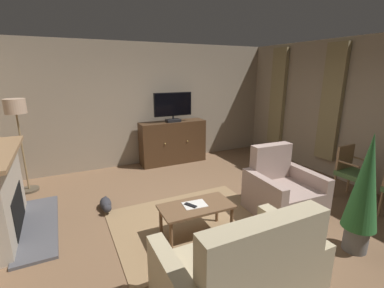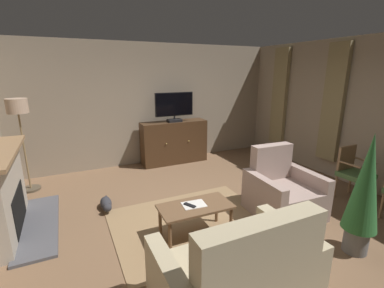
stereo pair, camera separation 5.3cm
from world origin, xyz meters
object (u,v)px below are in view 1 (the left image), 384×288
fireplace (2,196)px  coffee_table (196,209)px  cat (106,204)px  potted_plant_on_hearth_side (365,189)px  floor_lamp (17,119)px  tv_remote (191,205)px  folded_newspaper (195,204)px  tv_cabinet (173,143)px  sofa_floral (241,275)px  side_chair_beside_plant (352,170)px  armchair_beside_cabinet (282,192)px  television (173,106)px

fireplace → coffee_table: fireplace is taller
cat → potted_plant_on_hearth_side: bearing=-42.6°
floor_lamp → coffee_table: bearing=-50.9°
potted_plant_on_hearth_side → cat: 3.59m
tv_remote → folded_newspaper: 0.07m
tv_cabinet → cat: tv_cabinet is taller
sofa_floral → side_chair_beside_plant: 3.22m
armchair_beside_cabinet → potted_plant_on_hearth_side: bearing=-82.9°
television → folded_newspaper: (-0.88, -2.86, -0.90)m
television → folded_newspaper: television is taller
cat → armchair_beside_cabinet: bearing=-27.3°
coffee_table → side_chair_beside_plant: 2.90m
sofa_floral → floor_lamp: (-1.98, 3.79, 0.98)m
tv_remote → potted_plant_on_hearth_side: potted_plant_on_hearth_side is taller
tv_cabinet → television: television is taller
sofa_floral → armchair_beside_cabinet: size_ratio=1.43×
folded_newspaper → floor_lamp: bearing=135.0°
tv_cabinet → coffee_table: 3.07m
tv_remote → sofa_floral: size_ratio=0.12×
coffee_table → potted_plant_on_hearth_side: bearing=-34.4°
television → side_chair_beside_plant: 3.75m
folded_newspaper → tv_cabinet: bearing=78.8°
folded_newspaper → side_chair_beside_plant: 2.91m
potted_plant_on_hearth_side → fireplace: bearing=149.4°
fireplace → cat: fireplace is taller
tv_remote → floor_lamp: floor_lamp is taller
fireplace → folded_newspaper: fireplace is taller
coffee_table → folded_newspaper: (-0.01, 0.03, 0.06)m
floor_lamp → cat: bearing=-49.3°
television → armchair_beside_cabinet: size_ratio=0.89×
side_chair_beside_plant → cat: side_chair_beside_plant is taller
coffee_table → tv_remote: 0.10m
side_chair_beside_plant → sofa_floral: bearing=-161.2°
tv_remote → cat: tv_remote is taller
television → cat: bearing=-138.6°
television → armchair_beside_cabinet: 3.13m
tv_cabinet → armchair_beside_cabinet: (0.61, -2.94, -0.15)m
fireplace → tv_cabinet: size_ratio=1.14×
television → folded_newspaper: 3.13m
floor_lamp → television: bearing=5.3°
tv_remote → sofa_floral: 1.20m
sofa_floral → television: bearing=75.9°
folded_newspaper → sofa_floral: 1.22m
tv_cabinet → side_chair_beside_plant: (2.03, -3.09, 0.02)m
side_chair_beside_plant → floor_lamp: (-5.03, 2.76, 0.83)m
potted_plant_on_hearth_side → floor_lamp: bearing=135.2°
armchair_beside_cabinet → side_chair_beside_plant: size_ratio=1.12×
folded_newspaper → side_chair_beside_plant: (2.91, -0.17, 0.05)m
folded_newspaper → tv_remote: bearing=-162.7°
sofa_floral → potted_plant_on_hearth_side: size_ratio=0.97×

